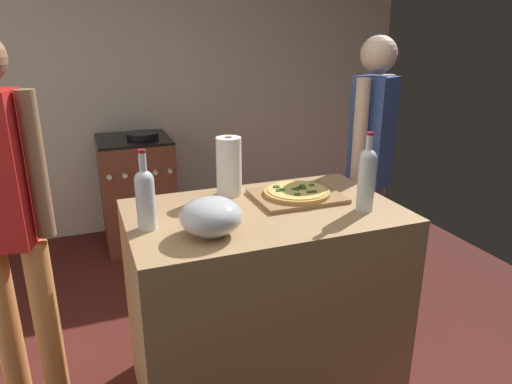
% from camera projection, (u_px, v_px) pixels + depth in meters
% --- Properties ---
extents(ground_plane, '(4.44, 3.60, 0.02)m').
position_uv_depth(ground_plane, '(221.00, 305.00, 3.05)').
color(ground_plane, '#511E19').
extents(kitchen_wall_rear, '(4.44, 0.10, 2.60)m').
position_uv_depth(kitchen_wall_rear, '(165.00, 79.00, 3.99)').
color(kitchen_wall_rear, silver).
rests_on(kitchen_wall_rear, ground_plane).
extents(counter, '(1.19, 0.73, 0.94)m').
position_uv_depth(counter, '(264.00, 302.00, 2.20)').
color(counter, tan).
rests_on(counter, ground_plane).
extents(cutting_board, '(0.40, 0.32, 0.02)m').
position_uv_depth(cutting_board, '(297.00, 196.00, 2.19)').
color(cutting_board, '#9E7247').
rests_on(cutting_board, counter).
extents(pizza, '(0.31, 0.31, 0.03)m').
position_uv_depth(pizza, '(297.00, 192.00, 2.18)').
color(pizza, tan).
rests_on(pizza, cutting_board).
extents(mixing_bowl, '(0.24, 0.24, 0.15)m').
position_uv_depth(mixing_bowl, '(211.00, 216.00, 1.77)').
color(mixing_bowl, '#B2B2B7').
rests_on(mixing_bowl, counter).
extents(paper_towel_roll, '(0.12, 0.12, 0.28)m').
position_uv_depth(paper_towel_roll, '(229.00, 166.00, 2.20)').
color(paper_towel_roll, white).
rests_on(paper_towel_roll, counter).
extents(wine_bottle_green, '(0.07, 0.07, 0.35)m').
position_uv_depth(wine_bottle_green, '(367.00, 177.00, 2.00)').
color(wine_bottle_green, silver).
rests_on(wine_bottle_green, counter).
extents(wine_bottle_amber, '(0.08, 0.08, 0.32)m').
position_uv_depth(wine_bottle_amber, '(145.00, 196.00, 1.81)').
color(wine_bottle_amber, silver).
rests_on(wine_bottle_amber, counter).
extents(stove, '(0.55, 0.60, 0.94)m').
position_uv_depth(stove, '(138.00, 191.00, 3.79)').
color(stove, brown).
rests_on(stove, ground_plane).
extents(person_in_stripes, '(0.36, 0.24, 1.70)m').
position_uv_depth(person_in_stripes, '(7.00, 215.00, 1.90)').
color(person_in_stripes, '#D88C4C').
rests_on(person_in_stripes, ground_plane).
extents(person_in_red, '(0.33, 0.26, 1.67)m').
position_uv_depth(person_in_red, '(370.00, 164.00, 2.71)').
color(person_in_red, slate).
rests_on(person_in_red, ground_plane).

